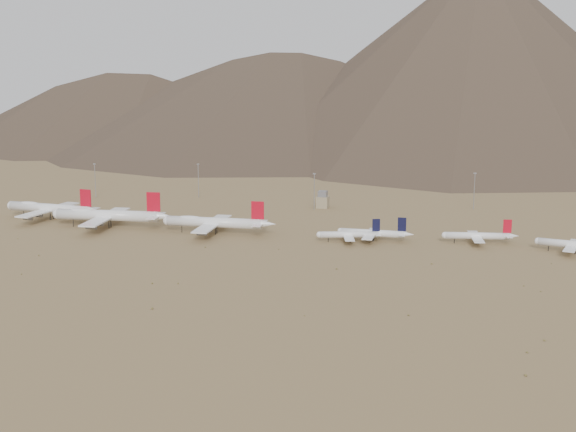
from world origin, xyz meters
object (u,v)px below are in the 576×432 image
(widebody_centre, at_px, (108,215))
(narrowbody_a, at_px, (351,235))
(narrowbody_b, at_px, (374,233))
(control_tower, at_px, (323,200))
(widebody_east, at_px, (215,222))
(widebody_west, at_px, (50,208))

(widebody_centre, xyz_separation_m, narrowbody_a, (152.44, 0.39, -3.64))
(narrowbody_b, bearing_deg, narrowbody_a, -156.69)
(control_tower, bearing_deg, widebody_east, -113.66)
(narrowbody_a, height_order, control_tower, narrowbody_a)
(narrowbody_b, bearing_deg, widebody_east, -176.95)
(widebody_east, relative_size, narrowbody_a, 1.77)
(narrowbody_a, distance_m, control_tower, 107.34)
(narrowbody_a, relative_size, control_tower, 3.29)
(widebody_west, xyz_separation_m, narrowbody_b, (213.78, -8.19, -2.66))
(widebody_east, bearing_deg, control_tower, 63.02)
(control_tower, bearing_deg, widebody_centre, -138.55)
(widebody_centre, bearing_deg, narrowbody_a, -5.76)
(widebody_west, distance_m, widebody_centre, 50.72)
(widebody_west, bearing_deg, widebody_east, -1.44)
(widebody_centre, bearing_deg, widebody_east, -5.72)
(widebody_centre, relative_size, control_tower, 6.49)
(widebody_centre, relative_size, narrowbody_b, 1.76)
(control_tower, bearing_deg, widebody_west, -152.00)
(narrowbody_b, xyz_separation_m, control_tower, (-51.20, 94.63, 0.57))
(widebody_west, xyz_separation_m, control_tower, (162.58, 86.44, -2.09))
(widebody_west, relative_size, widebody_east, 1.03)
(control_tower, bearing_deg, narrowbody_a, -68.94)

